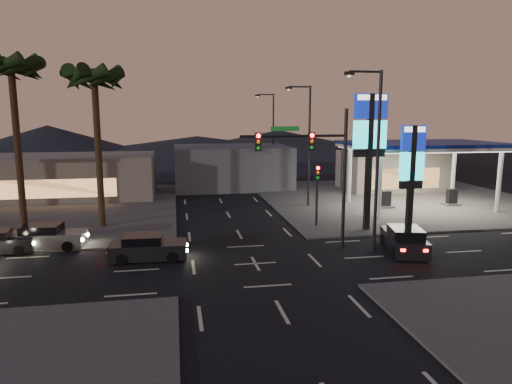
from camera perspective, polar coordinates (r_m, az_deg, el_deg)
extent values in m
plane|color=black|center=(23.99, -0.08, -8.95)|extent=(140.00, 140.00, 0.00)
cube|color=#47443F|center=(43.94, 17.08, -0.78)|extent=(24.00, 24.00, 0.12)
cube|color=#47443F|center=(40.95, -27.03, -2.14)|extent=(24.00, 24.00, 0.12)
cylinder|color=silver|center=(35.16, 15.19, 0.85)|extent=(0.36, 0.36, 5.00)
cylinder|color=silver|center=(40.45, 28.12, 1.15)|extent=(0.36, 0.36, 5.00)
cylinder|color=silver|center=(40.61, 11.60, 2.11)|extent=(0.36, 0.36, 5.00)
cylinder|color=silver|center=(45.26, 23.46, 2.26)|extent=(0.36, 0.36, 5.00)
cube|color=silver|center=(39.86, 20.06, 5.50)|extent=(12.00, 8.00, 0.50)
cube|color=white|center=(39.87, 20.04, 5.07)|extent=(11.60, 7.60, 0.06)
cube|color=navy|center=(39.85, 20.08, 5.71)|extent=(12.20, 8.20, 0.25)
cube|color=black|center=(38.96, 15.87, -0.90)|extent=(0.80, 0.50, 1.40)
cube|color=black|center=(41.93, 23.27, -0.59)|extent=(0.80, 0.50, 1.40)
cube|color=#726B5B|center=(48.97, 16.62, 2.56)|extent=(10.00, 6.00, 4.00)
cube|color=black|center=(30.72, 13.90, 3.45)|extent=(0.35, 0.35, 9.00)
cube|color=navy|center=(30.57, 14.18, 10.36)|extent=(2.20, 0.30, 1.60)
cube|color=white|center=(30.59, 14.23, 11.39)|extent=(1.98, 0.32, 0.35)
cube|color=#18E3E9|center=(30.59, 14.04, 6.99)|extent=(2.20, 0.30, 1.80)
cube|color=black|center=(30.66, 13.95, 4.75)|extent=(2.09, 0.28, 0.50)
cube|color=black|center=(31.06, 18.80, 1.43)|extent=(0.35, 0.35, 7.00)
cube|color=navy|center=(30.82, 19.07, 6.40)|extent=(1.60, 0.30, 1.60)
cube|color=white|center=(30.80, 19.12, 7.42)|extent=(1.44, 0.32, 0.35)
cube|color=#18E3E9|center=(30.96, 18.88, 3.08)|extent=(1.60, 0.30, 1.80)
cube|color=black|center=(31.10, 18.77, 0.88)|extent=(1.52, 0.28, 0.50)
cylinder|color=black|center=(26.43, 10.98, 1.52)|extent=(0.20, 0.20, 8.00)
cylinder|color=black|center=(25.28, 4.75, 6.99)|extent=(6.00, 0.14, 0.14)
cube|color=#0C3F14|center=(25.14, 3.65, 7.91)|extent=(1.60, 0.05, 0.25)
cube|color=black|center=(25.56, 6.92, 6.31)|extent=(0.32, 0.25, 1.00)
sphere|color=#FF0C07|center=(25.41, 7.03, 7.04)|extent=(0.22, 0.22, 0.22)
sphere|color=orange|center=(25.42, 7.02, 6.29)|extent=(0.20, 0.20, 0.20)
sphere|color=#0CB226|center=(25.44, 7.00, 5.55)|extent=(0.20, 0.20, 0.20)
cube|color=black|center=(24.85, 0.25, 6.29)|extent=(0.32, 0.25, 1.00)
sphere|color=#FF0C07|center=(24.69, 0.31, 7.04)|extent=(0.22, 0.22, 0.22)
sphere|color=orange|center=(24.71, 0.31, 6.27)|extent=(0.20, 0.20, 0.20)
sphere|color=#0CB226|center=(24.73, 0.31, 5.51)|extent=(0.20, 0.20, 0.20)
cylinder|color=black|center=(31.40, 7.60, -0.84)|extent=(0.16, 0.16, 4.00)
cube|color=black|center=(31.13, 7.67, 2.42)|extent=(0.32, 0.25, 1.00)
sphere|color=#FF0C07|center=(30.95, 7.77, 3.00)|extent=(0.22, 0.22, 0.22)
sphere|color=orange|center=(30.99, 7.76, 2.39)|extent=(0.20, 0.20, 0.20)
sphere|color=#0CB226|center=(31.03, 7.74, 1.79)|extent=(0.20, 0.20, 0.20)
cylinder|color=black|center=(25.98, 14.93, 3.46)|extent=(0.18, 0.18, 10.00)
cylinder|color=black|center=(25.59, 13.53, 14.42)|extent=(1.80, 0.12, 0.12)
cube|color=black|center=(25.24, 11.59, 14.33)|extent=(0.50, 0.25, 0.18)
sphere|color=#FFCC8C|center=(25.23, 11.58, 14.06)|extent=(0.20, 0.20, 0.20)
cylinder|color=black|center=(38.11, 6.66, 5.55)|extent=(0.18, 0.18, 10.00)
cylinder|color=black|center=(37.85, 5.46, 12.96)|extent=(1.80, 0.12, 0.12)
cube|color=black|center=(37.61, 4.11, 12.85)|extent=(0.50, 0.25, 0.18)
sphere|color=#FFCC8C|center=(37.60, 4.11, 12.67)|extent=(0.20, 0.20, 0.20)
cylinder|color=black|center=(51.65, 2.16, 6.63)|extent=(0.18, 0.18, 10.00)
cylinder|color=black|center=(51.46, 1.20, 12.08)|extent=(1.80, 0.12, 0.12)
cube|color=black|center=(51.28, 0.19, 11.98)|extent=(0.50, 0.25, 0.18)
sphere|color=#FFCC8C|center=(51.28, 0.19, 11.85)|extent=(0.20, 0.20, 0.20)
cylinder|color=black|center=(32.40, -19.09, 4.57)|extent=(0.44, 0.44, 10.20)
sphere|color=black|center=(32.41, -19.59, 13.59)|extent=(0.90, 0.90, 0.90)
cone|color=black|center=(32.21, -17.22, 13.20)|extent=(0.90, 2.74, 1.91)
cone|color=black|center=(33.16, -17.69, 13.06)|extent=(2.57, 2.57, 1.91)
cone|color=black|center=(33.67, -19.20, 12.92)|extent=(2.74, 0.90, 1.91)
cone|color=black|center=(33.44, -20.89, 12.86)|extent=(2.57, 2.57, 1.91)
cone|color=black|center=(32.61, -21.87, 12.90)|extent=(0.90, 2.74, 1.91)
cone|color=black|center=(31.64, -21.52, 13.04)|extent=(2.57, 2.57, 1.91)
cone|color=black|center=(31.11, -19.95, 13.21)|extent=(2.74, 0.90, 1.91)
cone|color=black|center=(31.35, -18.13, 13.27)|extent=(2.57, 2.57, 1.91)
cylinder|color=black|center=(33.52, -27.61, 4.68)|extent=(0.44, 0.44, 10.80)
sphere|color=black|center=(33.60, -28.34, 13.88)|extent=(0.90, 0.90, 0.90)
cone|color=black|center=(33.21, -26.11, 13.59)|extent=(0.90, 2.74, 1.91)
cone|color=black|center=(34.19, -26.31, 13.43)|extent=(2.57, 2.57, 1.91)
cone|color=black|center=(34.81, -27.62, 13.24)|extent=(2.74, 0.90, 1.91)
cone|color=black|center=(34.73, -29.30, 13.13)|extent=(2.57, 2.57, 1.91)
cone|color=black|center=(32.34, -29.02, 13.50)|extent=(2.74, 0.90, 1.91)
cone|color=black|center=(32.43, -27.22, 13.63)|extent=(2.57, 2.57, 1.91)
cube|color=#726B5B|center=(45.87, -22.68, 1.77)|extent=(16.00, 8.00, 4.00)
cube|color=#4C4C51|center=(49.07, -3.08, 3.19)|extent=(12.00, 9.00, 4.40)
cone|color=black|center=(85.18, -24.52, 5.57)|extent=(40.00, 40.00, 6.00)
cone|color=black|center=(84.72, 2.85, 6.06)|extent=(50.00, 50.00, 5.00)
cone|color=black|center=(82.69, -7.38, 5.56)|extent=(60.00, 60.00, 4.00)
cube|color=black|center=(25.22, -13.29, -7.08)|extent=(4.09, 1.85, 0.82)
cube|color=black|center=(25.10, -13.96, -5.89)|extent=(2.07, 1.63, 0.59)
cylinder|color=black|center=(25.93, -10.27, -7.00)|extent=(0.59, 0.24, 0.59)
cylinder|color=black|center=(24.45, -10.42, -8.03)|extent=(0.59, 0.24, 0.59)
cylinder|color=black|center=(26.18, -15.93, -7.06)|extent=(0.59, 0.24, 0.59)
cylinder|color=black|center=(24.71, -16.42, -8.08)|extent=(0.59, 0.24, 0.59)
sphere|color=#FFF2BF|center=(25.61, -8.67, -6.53)|extent=(0.20, 0.20, 0.20)
sphere|color=#FFF2BF|center=(24.56, -8.70, -7.23)|extent=(0.20, 0.20, 0.20)
cube|color=#FF140A|center=(25.98, -17.64, -6.48)|extent=(0.08, 0.23, 0.13)
cube|color=#FF140A|center=(24.94, -18.06, -7.16)|extent=(0.08, 0.23, 0.13)
cube|color=slate|center=(29.19, -24.59, -5.39)|extent=(4.31, 2.07, 0.86)
cube|color=black|center=(29.15, -25.20, -4.30)|extent=(2.21, 1.77, 0.62)
cylinder|color=black|center=(29.59, -21.60, -5.44)|extent=(0.62, 0.27, 0.61)
cylinder|color=black|center=(28.09, -22.49, -6.27)|extent=(0.62, 0.27, 0.61)
cylinder|color=black|center=(30.43, -26.46, -5.37)|extent=(0.62, 0.27, 0.61)
cylinder|color=black|center=(28.97, -27.58, -6.17)|extent=(0.62, 0.27, 0.61)
sphere|color=#FFF2BF|center=(29.10, -20.32, -5.02)|extent=(0.21, 0.21, 0.21)
sphere|color=#FFF2BF|center=(28.03, -20.89, -5.60)|extent=(0.21, 0.21, 0.21)
cube|color=#FF140A|center=(30.41, -28.02, -4.80)|extent=(0.09, 0.24, 0.13)
cube|color=#FF140A|center=(29.39, -28.85, -5.33)|extent=(0.09, 0.24, 0.13)
cylinder|color=black|center=(29.91, -26.99, -5.70)|extent=(0.59, 0.27, 0.57)
cylinder|color=black|center=(28.48, -27.53, -6.47)|extent=(0.59, 0.27, 0.57)
sphere|color=#FFF2BF|center=(29.50, -25.75, -5.28)|extent=(0.19, 0.19, 0.19)
sphere|color=#FFF2BF|center=(28.49, -26.08, -5.80)|extent=(0.19, 0.19, 0.19)
cube|color=black|center=(27.31, 17.98, -5.95)|extent=(2.75, 4.57, 0.87)
cube|color=black|center=(26.89, 18.19, -4.92)|extent=(2.10, 2.46, 0.63)
cylinder|color=black|center=(28.45, 15.66, -5.69)|extent=(0.37, 0.66, 0.62)
cylinder|color=black|center=(28.84, 18.88, -5.64)|extent=(0.37, 0.66, 0.62)
cylinder|color=black|center=(25.90, 16.92, -7.25)|extent=(0.37, 0.66, 0.62)
cylinder|color=black|center=(26.34, 20.44, -7.17)|extent=(0.37, 0.66, 0.62)
cube|color=#FF140A|center=(25.14, 17.91, -6.94)|extent=(0.25, 0.13, 0.14)
cube|color=#FF140A|center=(25.45, 20.46, -6.88)|extent=(0.25, 0.13, 0.14)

